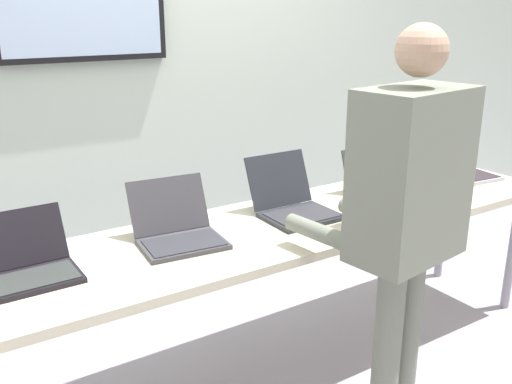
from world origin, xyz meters
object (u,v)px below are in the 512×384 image
(workbench, at_px, (259,238))
(laptop_station_4, at_px, (459,167))
(laptop_station_1, at_px, (177,229))
(person, at_px, (406,206))
(laptop_station_3, at_px, (382,184))
(laptop_station_0, at_px, (31,263))
(laptop_station_2, at_px, (292,202))

(workbench, bearing_deg, laptop_station_4, 2.59)
(laptop_station_1, bearing_deg, person, -48.16)
(laptop_station_3, distance_m, person, 0.92)
(laptop_station_0, bearing_deg, laptop_station_1, 0.67)
(workbench, xyz_separation_m, laptop_station_3, (0.82, 0.07, 0.10))
(laptop_station_2, relative_size, laptop_station_3, 1.02)
(laptop_station_0, xyz_separation_m, person, (1.21, -0.68, 0.19))
(laptop_station_1, height_order, person, person)
(laptop_station_0, bearing_deg, person, -29.34)
(workbench, distance_m, laptop_station_2, 0.27)
(laptop_station_2, bearing_deg, person, -89.24)
(laptop_station_4, bearing_deg, laptop_station_0, -179.83)
(laptop_station_3, xyz_separation_m, person, (-0.57, -0.69, 0.19))
(laptop_station_4, height_order, person, person)
(laptop_station_4, bearing_deg, person, -150.12)
(laptop_station_3, distance_m, laptop_station_4, 0.62)
(workbench, xyz_separation_m, laptop_station_4, (1.44, 0.07, 0.10))
(laptop_station_4, bearing_deg, laptop_station_2, 179.63)
(laptop_station_2, relative_size, person, 0.23)
(laptop_station_1, distance_m, person, 0.94)
(laptop_station_2, distance_m, person, 0.72)
(laptop_station_2, bearing_deg, laptop_station_4, -0.37)
(laptop_station_1, bearing_deg, laptop_station_4, 0.01)
(laptop_station_3, bearing_deg, laptop_station_0, -179.73)
(laptop_station_2, height_order, laptop_station_4, laptop_station_2)
(laptop_station_2, xyz_separation_m, person, (0.01, -0.69, 0.18))
(workbench, relative_size, laptop_station_0, 10.44)
(laptop_station_1, height_order, laptop_station_3, laptop_station_1)
(laptop_station_0, distance_m, laptop_station_4, 2.40)
(laptop_station_0, xyz_separation_m, laptop_station_3, (1.78, 0.01, 0.00))
(workbench, distance_m, laptop_station_3, 0.83)
(laptop_station_1, bearing_deg, laptop_station_2, 0.76)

